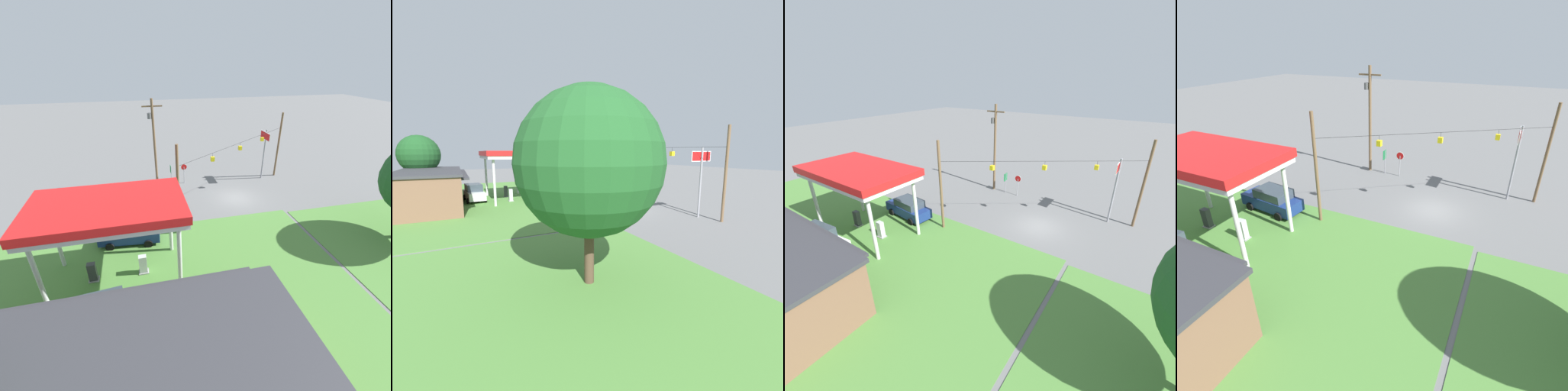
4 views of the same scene
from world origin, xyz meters
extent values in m
plane|color=slate|center=(0.00, 0.00, 0.00)|extent=(160.00, 160.00, 0.00)
cube|color=#4C7F38|center=(14.31, 17.55, 0.02)|extent=(36.00, 28.00, 0.04)
cube|color=silver|center=(12.31, 9.23, 5.31)|extent=(9.30, 5.36, 0.35)
cube|color=red|center=(12.31, 9.23, 5.76)|extent=(9.50, 5.56, 0.55)
cylinder|color=silver|center=(8.26, 7.15, 2.57)|extent=(0.28, 0.28, 5.14)
cylinder|color=silver|center=(16.36, 7.15, 2.57)|extent=(0.28, 0.28, 5.14)
cylinder|color=silver|center=(8.26, 11.31, 2.57)|extent=(0.28, 0.28, 5.14)
cylinder|color=silver|center=(16.36, 11.31, 2.57)|extent=(0.28, 0.28, 5.14)
cube|color=brown|center=(11.85, 17.55, 1.85)|extent=(15.63, 5.92, 3.71)
cube|color=#333338|center=(11.85, 17.55, 3.83)|extent=(15.93, 6.22, 0.24)
cube|color=#333338|center=(11.85, 14.24, 3.46)|extent=(14.07, 0.70, 0.20)
cube|color=gray|center=(10.60, 9.23, 0.06)|extent=(0.71, 0.56, 0.12)
cube|color=silver|center=(10.60, 9.23, 0.81)|extent=(0.55, 0.40, 1.38)
cube|color=black|center=(10.60, 9.01, 1.09)|extent=(0.39, 0.03, 0.24)
cube|color=gray|center=(14.02, 9.23, 0.06)|extent=(0.71, 0.56, 0.12)
cube|color=#333338|center=(14.02, 9.23, 0.81)|extent=(0.55, 0.40, 1.38)
cube|color=black|center=(14.02, 9.01, 1.09)|extent=(0.39, 0.03, 0.24)
cube|color=navy|center=(11.49, 5.32, 0.79)|extent=(5.10, 2.32, 0.90)
cube|color=#333D47|center=(11.19, 5.35, 1.58)|extent=(2.87, 1.96, 0.70)
cylinder|color=black|center=(13.10, 6.11, 0.34)|extent=(0.70, 0.29, 0.68)
cylinder|color=black|center=(12.92, 4.23, 0.34)|extent=(0.70, 0.29, 0.68)
cylinder|color=black|center=(10.06, 6.41, 0.34)|extent=(0.70, 0.29, 0.68)
cylinder|color=black|center=(9.87, 4.53, 0.34)|extent=(0.70, 0.29, 0.68)
cube|color=white|center=(12.78, 13.13, 0.79)|extent=(4.94, 2.30, 0.90)
cube|color=#333D47|center=(13.06, 13.16, 1.66)|extent=(2.78, 1.94, 0.84)
cylinder|color=black|center=(11.39, 12.05, 0.34)|extent=(0.70, 0.28, 0.68)
cylinder|color=black|center=(11.21, 13.93, 0.34)|extent=(0.70, 0.28, 0.68)
cylinder|color=black|center=(14.34, 12.33, 0.34)|extent=(0.70, 0.28, 0.68)
cylinder|color=black|center=(14.17, 14.21, 0.34)|extent=(0.70, 0.28, 0.68)
cylinder|color=#99999E|center=(4.84, -5.28, 1.05)|extent=(0.08, 0.08, 2.10)
cylinder|color=white|center=(4.84, -5.28, 2.10)|extent=(0.80, 0.03, 0.80)
cylinder|color=red|center=(4.84, -5.28, 2.10)|extent=(0.70, 0.03, 0.70)
cylinder|color=gray|center=(-5.17, -4.56, 3.14)|extent=(0.18, 0.18, 6.27)
cube|color=white|center=(-5.07, -4.56, 5.52)|extent=(0.06, 2.37, 0.91)
cube|color=red|center=(-5.07, -4.56, 5.52)|extent=(0.07, 2.25, 0.79)
cylinder|color=gray|center=(6.42, -5.31, 1.20)|extent=(0.07, 0.07, 2.40)
cube|color=#146B33|center=(6.47, -5.31, 1.95)|extent=(0.04, 0.70, 0.90)
cylinder|color=brown|center=(8.14, -5.51, 5.02)|extent=(0.28, 0.28, 10.05)
cube|color=brown|center=(8.14, -5.51, 9.25)|extent=(2.20, 0.14, 0.14)
cylinder|color=#59595B|center=(8.49, -5.51, 8.25)|extent=(0.44, 0.44, 0.60)
cylinder|color=brown|center=(-7.25, -5.00, 4.04)|extent=(0.24, 0.24, 8.07)
cylinder|color=brown|center=(7.25, 5.00, 4.04)|extent=(0.24, 0.24, 8.07)
cylinder|color=black|center=(0.00, 0.00, 6.30)|extent=(14.51, 10.02, 0.02)
cylinder|color=black|center=(-3.62, -2.50, 6.12)|extent=(0.02, 0.02, 0.35)
cube|color=yellow|center=(-3.62, -2.50, 5.75)|extent=(0.32, 0.32, 0.40)
sphere|color=yellow|center=(-3.62, -2.67, 5.75)|extent=(0.28, 0.28, 0.28)
cylinder|color=black|center=(0.00, 0.00, 6.12)|extent=(0.02, 0.02, 0.35)
cube|color=yellow|center=(0.00, 0.00, 5.75)|extent=(0.32, 0.32, 0.40)
sphere|color=yellow|center=(0.00, -0.17, 5.75)|extent=(0.28, 0.28, 0.28)
cylinder|color=black|center=(3.62, 2.50, 6.12)|extent=(0.02, 0.02, 0.35)
cube|color=yellow|center=(3.62, 2.50, 5.75)|extent=(0.32, 0.32, 0.40)
sphere|color=red|center=(3.62, 2.33, 5.75)|extent=(0.28, 0.28, 0.28)
cylinder|color=#4C3828|center=(-11.52, 9.95, 1.44)|extent=(0.44, 0.44, 2.87)
sphere|color=#1E5123|center=(-11.52, 9.95, 5.40)|extent=(6.31, 6.31, 6.31)
cylinder|color=#4C3828|center=(18.51, 18.98, 1.81)|extent=(0.44, 0.44, 3.63)
sphere|color=#19471E|center=(18.51, 18.98, 5.61)|extent=(4.94, 4.94, 4.94)
camera|label=1|loc=(10.16, 23.87, 13.74)|focal=24.00mm
camera|label=2|loc=(-21.36, 15.02, 5.83)|focal=24.00mm
camera|label=3|loc=(-7.20, 20.41, 12.57)|focal=24.00mm
camera|label=4|loc=(-4.52, 21.01, 12.11)|focal=28.00mm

